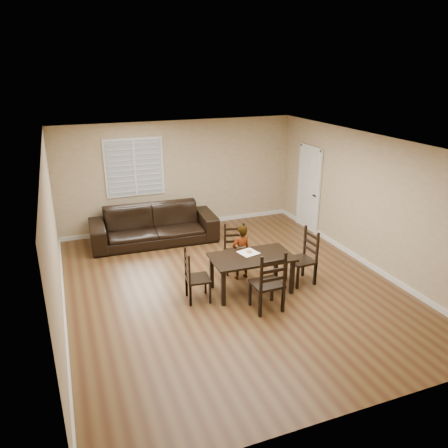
{
  "coord_description": "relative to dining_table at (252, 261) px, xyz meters",
  "views": [
    {
      "loc": [
        -2.76,
        -6.83,
        3.97
      ],
      "look_at": [
        0.13,
        0.7,
        1.0
      ],
      "focal_mm": 35.0,
      "sensor_mm": 36.0,
      "label": 1
    }
  ],
  "objects": [
    {
      "name": "sofa",
      "position": [
        -1.16,
        2.97,
        -0.18
      ],
      "size": [
        2.94,
        1.25,
        0.85
      ],
      "primitive_type": "imported",
      "rotation": [
        0.0,
        0.0,
        -0.04
      ],
      "color": "black",
      "rests_on": "ground"
    },
    {
      "name": "chair_far",
      "position": [
        -0.02,
        -0.81,
        -0.11
      ],
      "size": [
        0.5,
        0.47,
        1.1
      ],
      "rotation": [
        0.0,
        0.0,
        3.15
      ],
      "color": "black",
      "rests_on": "ground"
    },
    {
      "name": "ground",
      "position": [
        -0.29,
        0.28,
        -0.6
      ],
      "size": [
        7.0,
        7.0,
        0.0
      ],
      "primitive_type": "plane",
      "color": "brown",
      "rests_on": "ground"
    },
    {
      "name": "chair_near",
      "position": [
        0.06,
        0.95,
        -0.17
      ],
      "size": [
        0.52,
        0.5,
        0.97
      ],
      "rotation": [
        0.0,
        0.0,
        -0.24
      ],
      "color": "black",
      "rests_on": "ground"
    },
    {
      "name": "chair_left",
      "position": [
        -1.13,
        0.05,
        -0.17
      ],
      "size": [
        0.45,
        0.47,
        0.96
      ],
      "rotation": [
        0.0,
        0.0,
        1.47
      ],
      "color": "black",
      "rests_on": "ground"
    },
    {
      "name": "dining_table",
      "position": [
        0.0,
        0.0,
        0.0
      ],
      "size": [
        1.51,
        0.88,
        0.69
      ],
      "rotation": [
        0.0,
        0.0,
        -0.03
      ],
      "color": "black",
      "rests_on": "ground"
    },
    {
      "name": "room",
      "position": [
        -0.25,
        0.46,
        1.2
      ],
      "size": [
        6.04,
        7.04,
        2.72
      ],
      "color": "tan",
      "rests_on": "ground"
    },
    {
      "name": "donut",
      "position": [
        0.02,
        0.17,
        0.11
      ],
      "size": [
        0.11,
        0.11,
        0.04
      ],
      "color": "#C88D47",
      "rests_on": "napkin"
    },
    {
      "name": "child",
      "position": [
        0.02,
        0.54,
        -0.06
      ],
      "size": [
        0.44,
        0.32,
        1.09
      ],
      "primitive_type": "imported",
      "rotation": [
        0.0,
        0.0,
        3.31
      ],
      "color": "gray",
      "rests_on": "ground"
    },
    {
      "name": "napkin",
      "position": [
        0.01,
        0.17,
        0.09
      ],
      "size": [
        0.39,
        0.39,
        0.0
      ],
      "primitive_type": "cube",
      "rotation": [
        0.0,
        0.0,
        0.25
      ],
      "color": "white",
      "rests_on": "dining_table"
    },
    {
      "name": "chair_right",
      "position": [
        1.15,
        -0.03,
        -0.12
      ],
      "size": [
        0.47,
        0.5,
        1.06
      ],
      "rotation": [
        0.0,
        0.0,
        -1.53
      ],
      "color": "black",
      "rests_on": "ground"
    }
  ]
}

